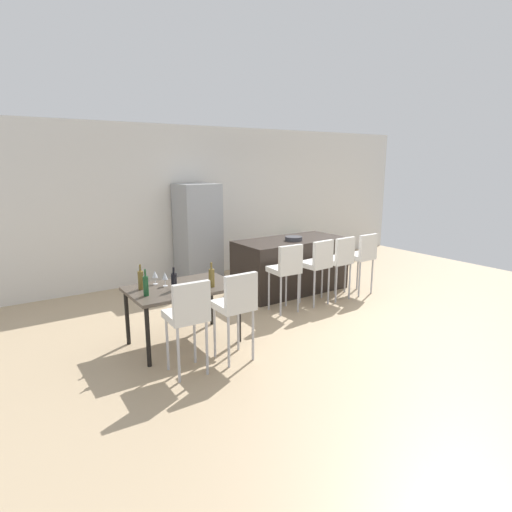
% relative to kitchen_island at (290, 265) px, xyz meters
% --- Properties ---
extents(ground_plane, '(10.00, 10.00, 0.00)m').
position_rel_kitchen_island_xyz_m(ground_plane, '(-0.37, -0.88, -0.46)').
color(ground_plane, tan).
extents(back_wall, '(10.00, 0.12, 2.90)m').
position_rel_kitchen_island_xyz_m(back_wall, '(-0.37, 1.91, 0.99)').
color(back_wall, silver).
rests_on(back_wall, ground_plane).
extents(kitchen_island, '(1.93, 0.91, 0.92)m').
position_rel_kitchen_island_xyz_m(kitchen_island, '(0.00, 0.00, 0.00)').
color(kitchen_island, black).
rests_on(kitchen_island, ground_plane).
extents(bar_chair_left, '(0.42, 0.42, 1.05)m').
position_rel_kitchen_island_xyz_m(bar_chair_left, '(-0.76, -0.84, 0.24)').
color(bar_chair_left, silver).
rests_on(bar_chair_left, ground_plane).
extents(bar_chair_middle, '(0.42, 0.42, 1.05)m').
position_rel_kitchen_island_xyz_m(bar_chair_middle, '(-0.13, -0.84, 0.24)').
color(bar_chair_middle, silver).
rests_on(bar_chair_middle, ground_plane).
extents(bar_chair_right, '(0.41, 0.41, 1.05)m').
position_rel_kitchen_island_xyz_m(bar_chair_right, '(0.35, -0.84, 0.24)').
color(bar_chair_right, silver).
rests_on(bar_chair_right, ground_plane).
extents(bar_chair_far, '(0.41, 0.41, 1.05)m').
position_rel_kitchen_island_xyz_m(bar_chair_far, '(0.89, -0.84, 0.24)').
color(bar_chair_far, silver).
rests_on(bar_chair_far, ground_plane).
extents(dining_table, '(1.30, 0.84, 0.74)m').
position_rel_kitchen_island_xyz_m(dining_table, '(-2.50, -1.00, 0.21)').
color(dining_table, '#4C4238').
rests_on(dining_table, ground_plane).
extents(dining_chair_near, '(0.42, 0.42, 1.05)m').
position_rel_kitchen_island_xyz_m(dining_chair_near, '(-2.80, -1.78, 0.24)').
color(dining_chair_near, silver).
rests_on(dining_chair_near, ground_plane).
extents(dining_chair_far, '(0.40, 0.40, 1.05)m').
position_rel_kitchen_island_xyz_m(dining_chair_far, '(-2.21, -1.78, 0.24)').
color(dining_chair_far, silver).
rests_on(dining_chair_far, ground_plane).
extents(wine_bottle_inner, '(0.07, 0.07, 0.30)m').
position_rel_kitchen_island_xyz_m(wine_bottle_inner, '(-2.96, -0.83, 0.40)').
color(wine_bottle_inner, brown).
rests_on(wine_bottle_inner, dining_table).
extents(wine_bottle_right, '(0.07, 0.07, 0.28)m').
position_rel_kitchen_island_xyz_m(wine_bottle_right, '(-2.65, -1.10, 0.39)').
color(wine_bottle_right, black).
rests_on(wine_bottle_right, dining_table).
extents(wine_bottle_corner, '(0.06, 0.06, 0.31)m').
position_rel_kitchen_island_xyz_m(wine_bottle_corner, '(-3.00, -1.11, 0.40)').
color(wine_bottle_corner, '#194723').
rests_on(wine_bottle_corner, dining_table).
extents(wine_bottle_end, '(0.07, 0.07, 0.30)m').
position_rel_kitchen_island_xyz_m(wine_bottle_end, '(-2.21, -1.21, 0.40)').
color(wine_bottle_end, brown).
rests_on(wine_bottle_end, dining_table).
extents(wine_glass_left, '(0.07, 0.07, 0.17)m').
position_rel_kitchen_island_xyz_m(wine_glass_left, '(-2.67, -0.86, 0.40)').
color(wine_glass_left, silver).
rests_on(wine_glass_left, dining_table).
extents(wine_glass_middle, '(0.07, 0.07, 0.17)m').
position_rel_kitchen_island_xyz_m(wine_glass_middle, '(-2.74, -0.71, 0.40)').
color(wine_glass_middle, silver).
rests_on(wine_glass_middle, dining_table).
extents(refrigerator, '(0.72, 0.68, 1.84)m').
position_rel_kitchen_island_xyz_m(refrigerator, '(-1.05, 1.47, 0.46)').
color(refrigerator, '#939699').
rests_on(refrigerator, ground_plane).
extents(fruit_bowl, '(0.29, 0.29, 0.07)m').
position_rel_kitchen_island_xyz_m(fruit_bowl, '(-0.04, -0.12, 0.50)').
color(fruit_bowl, '#333338').
rests_on(fruit_bowl, kitchen_island).
extents(potted_plant, '(0.37, 0.37, 0.57)m').
position_rel_kitchen_island_xyz_m(potted_plant, '(1.54, 1.46, -0.13)').
color(potted_plant, beige).
rests_on(potted_plant, ground_plane).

